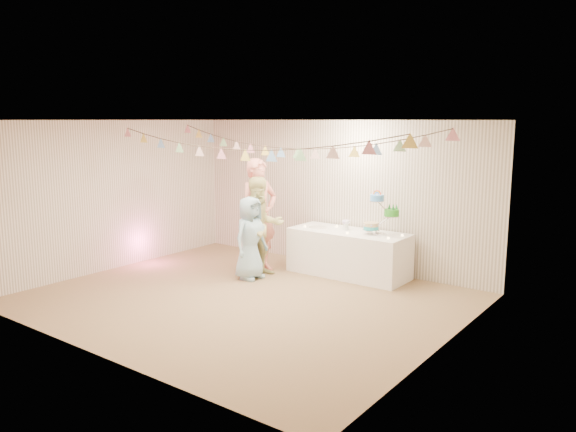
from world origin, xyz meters
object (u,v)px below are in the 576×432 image
Objects in this scene: table at (349,253)px; cake_stand at (380,215)px; person_adult_b at (260,227)px; person_adult_a at (259,215)px; person_child at (250,238)px.

cake_stand reaches higher than table.
cake_stand is 0.40× the size of person_adult_b.
table is at bearing -48.24° from person_adult_a.
cake_stand is at bearing 5.19° from table.
cake_stand is 2.15m from person_child.
person_adult_a reaches higher than cake_stand.
person_adult_a is at bearing 75.44° from person_adult_b.
table is 3.00× the size of cake_stand.
person_child is (-1.74, -1.21, -0.40)m from cake_stand.
person_adult_b is at bearing -151.44° from cake_stand.
person_child is (-1.19, -1.16, 0.31)m from table.
cake_stand is 1.99m from person_adult_b.
person_adult_a is 0.59m from person_child.
cake_stand is (0.55, 0.05, 0.71)m from table.
person_adult_a is 1.43× the size of person_child.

